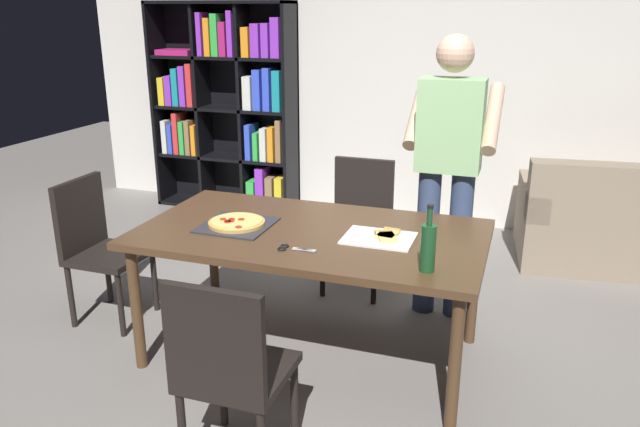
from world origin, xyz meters
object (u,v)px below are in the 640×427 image
(couch, at_px, (638,229))
(pepperoni_pizza_on_tray, at_px, (237,223))
(person_serving_pizza, at_px, (448,162))
(dining_table, at_px, (311,242))
(bookshelf, at_px, (229,105))
(kitchen_scissors, at_px, (291,248))
(wine_bottle, at_px, (428,246))
(chair_left_end, at_px, (97,241))
(chair_near_camera, at_px, (228,366))
(chair_far_side, at_px, (359,216))

(couch, bearing_deg, pepperoni_pizza_on_tray, -138.52)
(person_serving_pizza, bearing_deg, pepperoni_pizza_on_tray, -140.61)
(dining_table, bearing_deg, pepperoni_pizza_on_tray, -171.46)
(bookshelf, height_order, person_serving_pizza, bookshelf)
(bookshelf, bearing_deg, kitchen_scissors, -57.84)
(dining_table, height_order, kitchen_scissors, kitchen_scissors)
(person_serving_pizza, bearing_deg, wine_bottle, -86.43)
(bookshelf, distance_m, wine_bottle, 3.59)
(chair_left_end, bearing_deg, wine_bottle, -9.00)
(chair_near_camera, height_order, kitchen_scissors, chair_near_camera)
(chair_near_camera, bearing_deg, dining_table, 90.00)
(dining_table, height_order, wine_bottle, wine_bottle)
(dining_table, bearing_deg, kitchen_scissors, -90.92)
(person_serving_pizza, height_order, wine_bottle, person_serving_pizza)
(bookshelf, relative_size, wine_bottle, 6.17)
(dining_table, relative_size, bookshelf, 0.95)
(bookshelf, relative_size, kitchen_scissors, 10.08)
(pepperoni_pizza_on_tray, xyz_separation_m, kitchen_scissors, (0.41, -0.22, -0.01))
(chair_left_end, distance_m, pepperoni_pizza_on_tray, 1.03)
(chair_far_side, distance_m, kitchen_scissors, 1.30)
(chair_near_camera, height_order, couch, chair_near_camera)
(chair_far_side, height_order, chair_left_end, same)
(dining_table, relative_size, pepperoni_pizza_on_tray, 4.99)
(chair_far_side, height_order, person_serving_pizza, person_serving_pizza)
(dining_table, height_order, pepperoni_pizza_on_tray, pepperoni_pizza_on_tray)
(chair_left_end, bearing_deg, chair_near_camera, -35.23)
(couch, distance_m, kitchen_scissors, 3.00)
(person_serving_pizza, bearing_deg, kitchen_scissors, -120.04)
(pepperoni_pizza_on_tray, relative_size, wine_bottle, 1.17)
(chair_near_camera, relative_size, pepperoni_pizza_on_tray, 2.43)
(wine_bottle, xyz_separation_m, kitchen_scissors, (-0.68, 0.04, -0.11))
(couch, xyz_separation_m, pepperoni_pizza_on_tray, (-2.32, -2.05, 0.46))
(person_serving_pizza, height_order, kitchen_scissors, person_serving_pizza)
(bookshelf, xyz_separation_m, person_serving_pizza, (2.29, -1.60, -0.00))
(chair_near_camera, bearing_deg, couch, 57.41)
(chair_near_camera, distance_m, kitchen_scissors, 0.75)
(chair_left_end, distance_m, bookshelf, 2.44)
(chair_far_side, height_order, wine_bottle, wine_bottle)
(couch, xyz_separation_m, wine_bottle, (-1.23, -2.32, 0.57))
(chair_near_camera, height_order, chair_left_end, same)
(pepperoni_pizza_on_tray, bearing_deg, bookshelf, 117.48)
(couch, relative_size, kitchen_scissors, 9.21)
(couch, distance_m, wine_bottle, 2.68)
(pepperoni_pizza_on_tray, bearing_deg, person_serving_pizza, 39.39)
(pepperoni_pizza_on_tray, bearing_deg, couch, 41.48)
(dining_table, relative_size, wine_bottle, 5.85)
(chair_far_side, xyz_separation_m, bookshelf, (-1.68, 1.38, 0.49))
(chair_left_end, bearing_deg, bookshelf, 96.45)
(couch, distance_m, bookshelf, 3.67)
(person_serving_pizza, relative_size, pepperoni_pizza_on_tray, 4.72)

